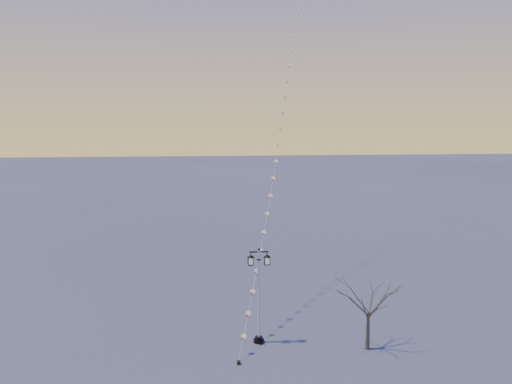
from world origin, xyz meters
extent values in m
plane|color=#535353|center=(0.00, 0.00, 0.00)|extent=(300.00, 300.00, 0.00)
cylinder|color=black|center=(0.16, 3.50, 0.08)|extent=(0.59, 0.59, 0.17)
cylinder|color=black|center=(0.16, 3.50, 0.24)|extent=(0.42, 0.42, 0.15)
cylinder|color=silver|center=(0.16, 3.50, 2.78)|extent=(0.14, 0.14, 4.93)
cylinder|color=black|center=(0.16, 3.50, 4.67)|extent=(0.21, 0.21, 0.06)
cube|color=black|center=(0.16, 3.50, 5.08)|extent=(1.00, 0.10, 0.06)
sphere|color=black|center=(0.16, 3.50, 5.21)|extent=(0.15, 0.15, 0.15)
pyramid|color=black|center=(-0.28, 3.52, 4.93)|extent=(0.46, 0.46, 0.15)
cube|color=beige|center=(-0.28, 3.52, 4.60)|extent=(0.27, 0.27, 0.36)
cube|color=black|center=(-0.28, 3.52, 4.40)|extent=(0.31, 0.31, 0.04)
pyramid|color=black|center=(0.60, 3.49, 4.93)|extent=(0.46, 0.46, 0.15)
cube|color=beige|center=(0.60, 3.49, 4.60)|extent=(0.27, 0.27, 0.36)
cube|color=black|center=(0.60, 3.49, 4.40)|extent=(0.31, 0.31, 0.04)
cone|color=#483F2C|center=(5.81, 2.05, 1.03)|extent=(0.24, 0.24, 2.06)
cylinder|color=black|center=(-1.13, 1.04, 0.10)|extent=(0.20, 0.20, 0.20)
cylinder|color=black|center=(-1.13, 1.04, 0.12)|extent=(0.03, 0.03, 0.24)
cone|color=#E54B11|center=(3.40, 15.61, 15.02)|extent=(0.08, 0.08, 0.27)
cylinder|color=white|center=(-1.13, 1.04, 0.59)|extent=(0.02, 0.02, 0.78)
camera|label=1|loc=(-2.89, -23.07, 12.10)|focal=36.09mm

